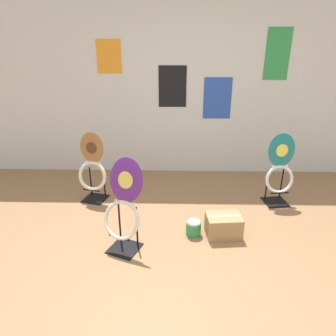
{
  "coord_description": "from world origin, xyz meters",
  "views": [
    {
      "loc": [
        -0.18,
        -1.93,
        1.86
      ],
      "look_at": [
        -0.25,
        1.25,
        0.55
      ],
      "focal_mm": 32.0,
      "sensor_mm": 36.0,
      "label": 1
    }
  ],
  "objects": [
    {
      "name": "wall_back",
      "position": [
        0.0,
        2.51,
        1.3
      ],
      "size": [
        8.0,
        0.07,
        2.6
      ],
      "color": "silver",
      "rests_on": "ground_plane"
    },
    {
      "name": "storage_box",
      "position": [
        0.34,
        0.74,
        0.11
      ],
      "size": [
        0.38,
        0.29,
        0.23
      ],
      "color": "#A37F51",
      "rests_on": "ground_plane"
    },
    {
      "name": "toilet_seat_display_teal_sax",
      "position": [
        1.11,
        1.46,
        0.42
      ],
      "size": [
        0.37,
        0.32,
        0.9
      ],
      "color": "black",
      "rests_on": "ground_plane"
    },
    {
      "name": "ground_plane",
      "position": [
        0.0,
        0.0,
        0.0
      ],
      "size": [
        14.0,
        14.0,
        0.0
      ],
      "primitive_type": "plane",
      "color": "#8E6642"
    },
    {
      "name": "toilet_seat_display_purple_note",
      "position": [
        -0.65,
        0.5,
        0.43
      ],
      "size": [
        0.44,
        0.4,
        0.91
      ],
      "color": "black",
      "rests_on": "ground_plane"
    },
    {
      "name": "paint_can",
      "position": [
        0.03,
        0.74,
        0.08
      ],
      "size": [
        0.16,
        0.16,
        0.16
      ],
      "color": "#2D8E4C",
      "rests_on": "ground_plane"
    },
    {
      "name": "toilet_seat_display_woodgrain",
      "position": [
        -1.2,
        1.5,
        0.39
      ],
      "size": [
        0.41,
        0.34,
        0.89
      ],
      "color": "black",
      "rests_on": "ground_plane"
    }
  ]
}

